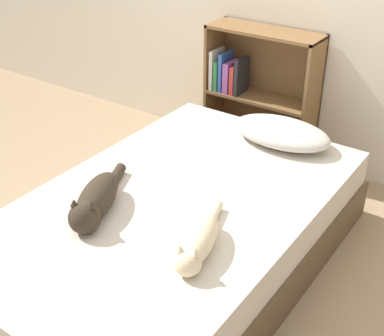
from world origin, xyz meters
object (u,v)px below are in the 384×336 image
Objects in this scene: bed at (174,235)px; cat_light at (198,242)px; bookshelf at (258,92)px; pillow at (281,132)px; cat_dark at (95,201)px.

cat_light is at bearing -39.64° from bed.
bookshelf is (-0.59, 1.58, -0.01)m from cat_light.
pillow is at bearing 79.75° from bed.
pillow reaches higher than bed.
cat_dark is 1.62m from bookshelf.
cat_dark reaches higher than bed.
bookshelf reaches higher than pillow.
cat_light is at bearing 69.24° from cat_dark.
bookshelf is (-0.42, 0.49, -0.01)m from pillow.
cat_light is 0.54m from cat_dark.
bookshelf is at bearing 130.16° from pillow.
bookshelf is (-0.27, 1.32, 0.27)m from bed.
bookshelf reaches higher than cat_dark.
cat_light reaches higher than bed.
pillow is 1.05× the size of cat_dark.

